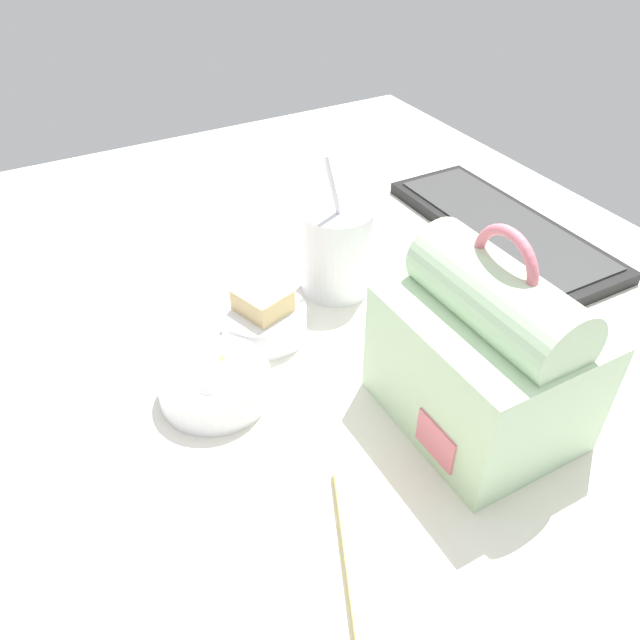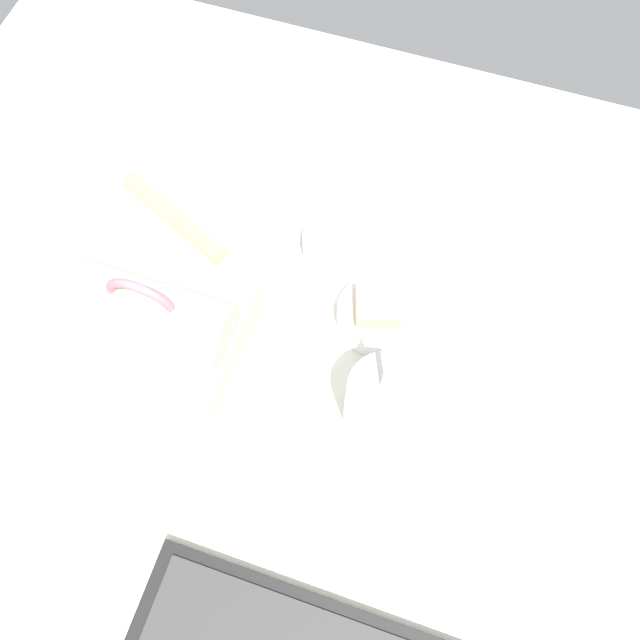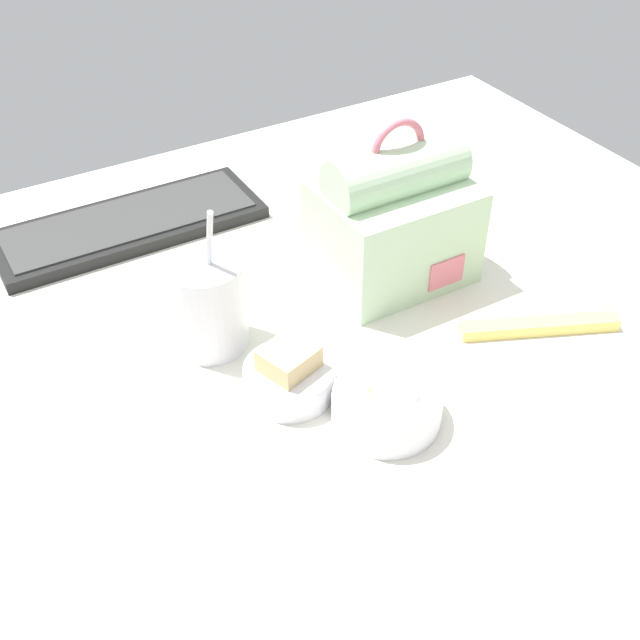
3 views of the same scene
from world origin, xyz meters
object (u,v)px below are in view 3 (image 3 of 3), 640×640
lunch_bag (393,219)px  soup_cup (207,303)px  chopstick_case (540,326)px  bento_bowl_snacks (386,406)px  bento_bowl_sandwich (289,376)px  keyboard (129,224)px

lunch_bag → soup_cup: lunch_bag is taller
chopstick_case → soup_cup: bearing=152.8°
lunch_bag → soup_cup: size_ratio=1.16×
lunch_bag → chopstick_case: bearing=-65.0°
soup_cup → bento_bowl_snacks: (11.30, -21.64, -4.17)cm
lunch_bag → chopstick_case: lunch_bag is taller
bento_bowl_sandwich → chopstick_case: size_ratio=0.54×
lunch_bag → bento_bowl_sandwich: bearing=-149.6°
bento_bowl_sandwich → chopstick_case: (32.16, -6.22, -1.62)cm
chopstick_case → bento_bowl_sandwich: bearing=169.1°
keyboard → bento_bowl_sandwich: bearing=-84.3°
lunch_bag → soup_cup: 27.27cm
lunch_bag → bento_bowl_sandwich: lunch_bag is taller
keyboard → soup_cup: soup_cup is taller
keyboard → bento_bowl_sandwich: size_ratio=3.73×
keyboard → chopstick_case: bearing=-52.9°
soup_cup → bento_bowl_sandwich: soup_cup is taller
keyboard → bento_bowl_sandwich: bento_bowl_sandwich is taller
lunch_bag → bento_bowl_sandwich: (-22.95, -13.48, -6.21)cm
keyboard → chopstick_case: keyboard is taller
keyboard → bento_bowl_sandwich: (4.20, -41.78, 1.40)cm
bento_bowl_snacks → lunch_bag: bearing=55.0°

